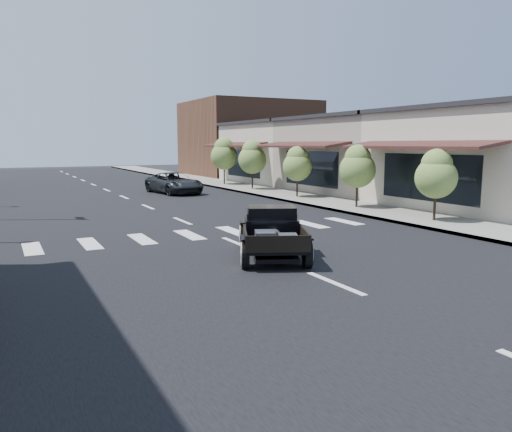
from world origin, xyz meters
name	(u,v)px	position (x,y,z in m)	size (l,w,h in m)	color
ground	(268,257)	(0.00, 0.00, 0.00)	(120.00, 120.00, 0.00)	black
road	(133,201)	(0.00, 15.00, 0.01)	(14.00, 80.00, 0.02)	black
road_markings	(160,212)	(0.00, 10.00, 0.00)	(12.00, 60.00, 0.06)	silver
sidewalk_right	(271,193)	(8.50, 15.00, 0.07)	(3.00, 80.00, 0.15)	gray
storefront_near	(506,161)	(15.00, 4.00, 2.25)	(10.00, 9.00, 4.50)	beige
storefront_mid	(377,156)	(15.00, 13.00, 2.25)	(10.00, 9.00, 4.50)	#A09687
storefront_far	(300,154)	(15.00, 22.00, 2.25)	(10.00, 9.00, 4.50)	#BAB19D
far_building_right	(249,139)	(15.50, 32.00, 3.50)	(11.00, 10.00, 7.00)	brown
small_tree_a	(436,186)	(8.30, 1.98, 1.45)	(1.56, 1.56, 2.60)	olive
small_tree_b	(357,177)	(8.30, 6.60, 1.52)	(1.65, 1.65, 2.75)	olive
small_tree_c	(297,172)	(8.30, 11.75, 1.48)	(1.59, 1.59, 2.66)	olive
small_tree_d	(252,165)	(8.30, 17.17, 1.66)	(1.81, 1.81, 3.02)	olive
small_tree_e	(224,162)	(8.30, 21.65, 1.76)	(1.93, 1.93, 3.21)	olive
hotrod_pickup	(272,231)	(0.12, 0.05, 0.69)	(1.85, 3.97, 1.38)	black
second_car	(174,183)	(3.26, 17.87, 0.64)	(2.13, 4.62, 1.28)	black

